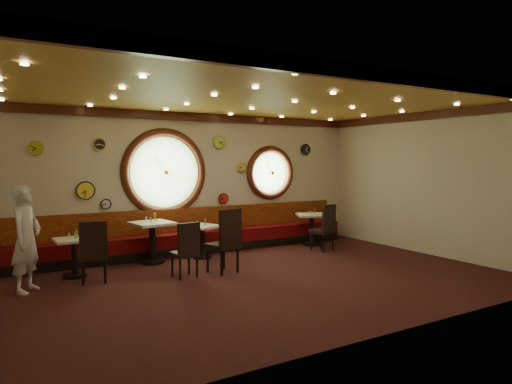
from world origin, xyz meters
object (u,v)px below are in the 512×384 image
object	(u,v)px
condiment_c_pepper	(204,223)
table_a	(74,253)
table_b	(152,237)
table_c	(202,237)
condiment_d_salt	(309,212)
chair_d	(326,224)
condiment_a_bottle	(77,234)
condiment_b_salt	(146,219)
condiment_d_pepper	(312,212)
condiment_b_bottle	(155,217)
condiment_a_salt	(69,235)
chair_a	(94,248)
condiment_c_bottle	(205,222)
condiment_b_pepper	(151,220)
waiter	(26,239)
chair_c	(226,237)
condiment_a_pepper	(75,235)
condiment_c_salt	(198,223)
chair_b	(187,246)
table_d	(312,225)
condiment_d_bottle	(315,211)

from	to	relation	value
condiment_c_pepper	table_a	bearing A→B (deg)	-174.35
table_b	table_c	size ratio (longest dim) A/B	1.03
table_c	condiment_d_salt	xyz separation A→B (m)	(2.95, 0.11, 0.38)
chair_d	condiment_d_salt	world-z (taller)	chair_d
table_b	condiment_a_bottle	bearing A→B (deg)	-169.58
table_c	condiment_b_salt	world-z (taller)	condiment_b_salt
table_b	condiment_d_pepper	size ratio (longest dim) A/B	9.71
table_c	condiment_b_bottle	xyz separation A→B (m)	(-0.98, 0.20, 0.49)
chair_d	condiment_a_salt	xyz separation A→B (m)	(-5.51, 0.55, 0.13)
condiment_c_pepper	chair_a	bearing A→B (deg)	-159.81
condiment_c_pepper	condiment_b_salt	bearing A→B (deg)	171.39
table_a	condiment_c_bottle	xyz separation A→B (m)	(2.74, 0.34, 0.34)
table_a	condiment_b_pepper	xyz separation A→B (m)	(1.54, 0.36, 0.46)
condiment_a_bottle	condiment_b_bottle	distance (m)	1.68
chair_a	waiter	xyz separation A→B (m)	(-1.03, 0.03, 0.24)
chair_c	condiment_b_salt	xyz separation A→B (m)	(-1.02, 1.63, 0.21)
condiment_a_pepper	condiment_c_pepper	distance (m)	2.69
condiment_b_pepper	table_b	bearing A→B (deg)	20.37
chair_a	condiment_b_pepper	size ratio (longest dim) A/B	6.62
table_a	condiment_a_pepper	xyz separation A→B (m)	(0.02, -0.04, 0.32)
condiment_c_salt	condiment_b_pepper	size ratio (longest dim) A/B	1.10
chair_b	condiment_d_pepper	bearing A→B (deg)	15.68
table_d	waiter	bearing A→B (deg)	-171.84
condiment_d_salt	condiment_b_bottle	distance (m)	3.94
condiment_a_bottle	condiment_b_bottle	size ratio (longest dim) A/B	0.86
chair_b	table_b	bearing A→B (deg)	91.53
table_c	waiter	distance (m)	3.62
condiment_b_salt	condiment_b_pepper	xyz separation A→B (m)	(0.07, -0.09, -0.00)
chair_c	condiment_d_pepper	xyz separation A→B (m)	(3.13, 1.48, 0.13)
table_c	condiment_a_pepper	world-z (taller)	condiment_a_pepper
chair_b	condiment_b_bottle	world-z (taller)	condiment_b_bottle
condiment_d_bottle	condiment_b_salt	bearing A→B (deg)	178.55
condiment_a_salt	condiment_d_bottle	distance (m)	5.82
condiment_a_bottle	chair_b	bearing A→B (deg)	-36.30
table_b	condiment_a_salt	world-z (taller)	table_b
chair_c	condiment_c_bottle	world-z (taller)	chair_c
chair_d	waiter	distance (m)	6.27
condiment_a_bottle	condiment_d_bottle	xyz separation A→B (m)	(5.68, 0.25, 0.08)
condiment_b_pepper	condiment_d_salt	bearing A→B (deg)	0.80
table_b	chair_d	size ratio (longest dim) A/B	1.29
condiment_d_salt	condiment_a_pepper	size ratio (longest dim) A/B	0.80
table_b	condiment_b_bottle	xyz separation A→B (m)	(0.11, 0.14, 0.40)
condiment_a_pepper	condiment_c_pepper	world-z (taller)	condiment_a_pepper
table_b	condiment_c_pepper	world-z (taller)	table_b
table_d	condiment_b_bottle	xyz separation A→B (m)	(-3.96, 0.21, 0.44)
table_d	condiment_c_salt	distance (m)	3.08
condiment_a_pepper	condiment_b_pepper	xyz separation A→B (m)	(1.52, 0.40, 0.14)
chair_b	condiment_d_bottle	size ratio (longest dim) A/B	4.11
condiment_d_salt	condiment_a_pepper	bearing A→B (deg)	-175.36
condiment_b_salt	table_c	bearing A→B (deg)	-6.64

